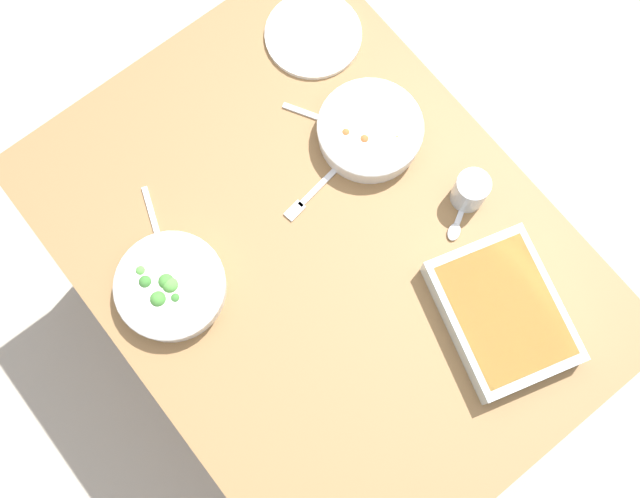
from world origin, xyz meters
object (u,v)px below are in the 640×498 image
stew_bowl (370,130)px  side_plate (313,35)px  baking_dish (503,312)px  spoon_by_stew (331,122)px  drink_cup (470,191)px  spoon_spare (460,214)px  fork_on_table (312,194)px  spoon_by_broccoli (158,235)px  broccoli_bowl (171,287)px

stew_bowl → side_plate: 0.28m
baking_dish → side_plate: baking_dish is taller
baking_dish → spoon_by_stew: size_ratio=2.17×
drink_cup → baking_dish: bearing=-26.7°
spoon_by_stew → stew_bowl: bearing=30.1°
stew_bowl → spoon_spare: 0.26m
stew_bowl → drink_cup: size_ratio=2.69×
stew_bowl → baking_dish: same height
side_plate → fork_on_table: size_ratio=1.24×
baking_dish → fork_on_table: (-0.44, -0.14, -0.03)m
drink_cup → spoon_by_broccoli: 0.66m
stew_bowl → spoon_by_broccoli: bearing=-101.7°
side_plate → spoon_by_stew: size_ratio=1.37×
spoon_by_broccoli → stew_bowl: bearing=78.3°
broccoli_bowl → drink_cup: (0.23, 0.61, 0.01)m
stew_bowl → drink_cup: bearing=17.4°
broccoli_bowl → stew_bowl: bearing=91.4°
fork_on_table → spoon_by_broccoli: bearing=-112.4°
stew_bowl → fork_on_table: stew_bowl is taller
drink_cup → spoon_by_broccoli: (-0.34, -0.57, -0.03)m
broccoli_bowl → drink_cup: drink_cup is taller
baking_dish → spoon_by_broccoli: baking_dish is taller
spoon_spare → broccoli_bowl: bearing=-113.4°
drink_cup → stew_bowl: bearing=-162.6°
spoon_by_broccoli → fork_on_table: spoon_by_broccoli is taller
stew_bowl → fork_on_table: bearing=-81.6°
spoon_by_stew → fork_on_table: bearing=-52.8°
spoon_by_broccoli → drink_cup: bearing=59.0°
broccoli_bowl → drink_cup: 0.65m
stew_bowl → broccoli_bowl: (0.01, -0.53, -0.00)m
spoon_by_broccoli → baking_dish: bearing=38.1°
stew_bowl → spoon_spare: stew_bowl is taller
spoon_spare → stew_bowl: bearing=-171.9°
spoon_by_broccoli → fork_on_table: bearing=67.6°
side_plate → spoon_by_stew: (0.19, -0.10, -0.00)m
side_plate → spoon_by_stew: 0.22m
spoon_by_broccoli → spoon_spare: size_ratio=1.06×
spoon_by_stew → spoon_spare: bearing=13.6°
fork_on_table → broccoli_bowl: bearing=-92.3°
spoon_by_stew → fork_on_table: spoon_by_stew is taller
spoon_by_broccoli → spoon_spare: same height
spoon_spare → fork_on_table: spoon_spare is taller
stew_bowl → spoon_by_broccoli: size_ratio=1.34×
broccoli_bowl → drink_cup: size_ratio=2.68×
drink_cup → spoon_spare: (0.02, -0.04, -0.03)m
stew_bowl → baking_dish: (0.47, -0.04, 0.00)m
drink_cup → spoon_by_stew: 0.34m
broccoli_bowl → side_plate: bearing=115.4°
spoon_by_broccoli → spoon_by_stew: bearing=86.8°
baking_dish → fork_on_table: 0.47m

